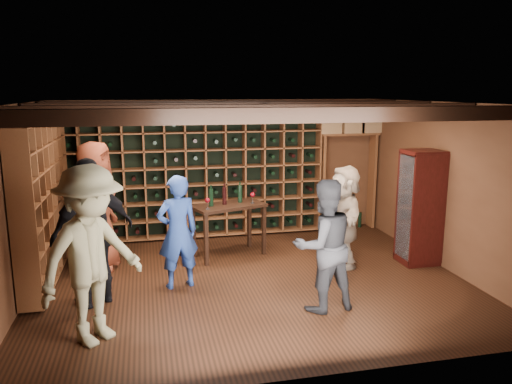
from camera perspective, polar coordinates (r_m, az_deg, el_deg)
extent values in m
plane|color=black|center=(7.23, -0.55, -10.12)|extent=(6.00, 6.00, 0.00)
plane|color=brown|center=(9.28, -3.80, 2.76)|extent=(6.00, 0.00, 6.00)
plane|color=brown|center=(4.53, 6.08, -6.82)|extent=(6.00, 0.00, 6.00)
plane|color=brown|center=(6.91, -25.73, -1.47)|extent=(0.00, 5.00, 5.00)
plane|color=brown|center=(8.03, 20.86, 0.62)|extent=(0.00, 5.00, 5.00)
plane|color=black|center=(6.71, -0.60, 10.11)|extent=(6.00, 6.00, 0.00)
cube|color=black|center=(5.16, 3.15, 8.75)|extent=(5.90, 0.18, 0.16)
cube|color=black|center=(6.23, 0.38, 9.26)|extent=(5.90, 0.18, 0.16)
cube|color=black|center=(7.30, -1.59, 9.61)|extent=(5.90, 0.18, 0.16)
cube|color=black|center=(8.38, -3.05, 9.86)|extent=(5.90, 0.18, 0.16)
cylinder|color=black|center=(6.57, -11.01, 8.91)|extent=(0.10, 0.10, 0.10)
cylinder|color=black|center=(7.17, 1.11, 9.33)|extent=(0.10, 0.10, 0.10)
cylinder|color=black|center=(6.87, 11.59, 9.00)|extent=(0.10, 0.10, 0.10)
cylinder|color=black|center=(7.86, -3.89, 9.51)|extent=(0.10, 0.10, 0.10)
cube|color=brown|center=(9.07, -6.91, 1.85)|extent=(4.65, 0.30, 2.20)
cube|color=black|center=(9.07, -6.91, 1.85)|extent=(4.56, 0.02, 2.16)
cube|color=brown|center=(7.68, -23.08, -0.79)|extent=(0.30, 2.65, 2.20)
cube|color=black|center=(7.68, -23.08, -0.79)|extent=(0.29, 0.02, 2.16)
cube|color=brown|center=(9.70, 10.57, 6.54)|extent=(1.15, 0.32, 0.04)
cube|color=brown|center=(10.03, 13.11, 1.29)|extent=(0.05, 0.28, 1.85)
cube|color=brown|center=(9.63, 7.52, 1.08)|extent=(0.05, 0.28, 1.85)
cube|color=tan|center=(9.54, 8.37, 7.26)|extent=(0.40, 0.30, 0.20)
cube|color=tan|center=(9.71, 10.87, 7.25)|extent=(0.40, 0.30, 0.20)
cube|color=tan|center=(9.85, 12.75, 7.23)|extent=(0.40, 0.30, 0.20)
cube|color=#350C0A|center=(8.34, 17.89, -7.31)|extent=(0.55, 0.50, 0.10)
cube|color=#350C0A|center=(8.12, 18.26, -1.62)|extent=(0.55, 0.50, 1.70)
cube|color=white|center=(7.99, 16.66, -1.73)|extent=(0.01, 0.46, 1.60)
cube|color=#350C0A|center=(8.12, 18.26, -1.62)|extent=(0.50, 0.44, 0.02)
sphere|color=#59260C|center=(8.08, 18.18, -0.94)|extent=(0.18, 0.18, 0.18)
imported|color=navy|center=(6.87, -8.94, -4.53)|extent=(0.64, 0.50, 1.57)
imported|color=black|center=(6.14, 7.74, -6.09)|extent=(0.88, 0.73, 1.64)
imported|color=maroon|center=(7.81, -17.79, -1.56)|extent=(0.83, 1.07, 1.94)
imported|color=black|center=(6.54, -18.10, -4.41)|extent=(1.17, 0.99, 1.87)
imported|color=#827B5A|center=(5.56, -18.28, -6.92)|extent=(1.40, 1.38, 1.93)
imported|color=tan|center=(7.73, 10.05, -2.73)|extent=(0.57, 1.48, 1.57)
cube|color=black|center=(8.05, -3.15, -1.60)|extent=(1.26, 0.90, 0.05)
cube|color=black|center=(7.73, -5.73, -5.49)|extent=(0.07, 0.07, 0.82)
cube|color=black|center=(8.21, 0.91, -4.41)|extent=(0.07, 0.07, 0.82)
cube|color=black|center=(8.15, -7.17, -4.63)|extent=(0.07, 0.07, 0.82)
cube|color=black|center=(8.60, -0.77, -3.65)|extent=(0.07, 0.07, 0.82)
cylinder|color=black|center=(7.93, -5.14, -0.62)|extent=(0.07, 0.07, 0.28)
cylinder|color=black|center=(8.03, -3.62, -0.43)|extent=(0.07, 0.07, 0.28)
cylinder|color=black|center=(8.17, -1.84, -0.22)|extent=(0.07, 0.07, 0.28)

